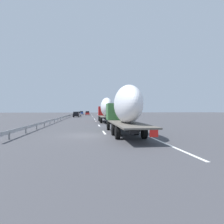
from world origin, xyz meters
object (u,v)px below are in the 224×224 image
at_px(car_black_suv, 76,114).
at_px(road_sign, 110,110).
at_px(truck_trailing, 125,108).
at_px(car_silver_hatch, 78,114).
at_px(car_red_compact, 87,113).
at_px(truck_lead, 106,109).
at_px(car_blue_sedan, 82,113).

xyz_separation_m(car_black_suv, road_sign, (-6.28, -10.55, 1.30)).
bearing_deg(car_black_suv, truck_trailing, -171.10).
height_order(truck_trailing, road_sign, truck_trailing).
height_order(car_black_suv, road_sign, road_sign).
distance_m(car_black_suv, car_silver_hatch, 9.98).
bearing_deg(road_sign, car_red_compact, 12.90).
bearing_deg(car_black_suv, car_silver_hatch, -1.51).
height_order(truck_lead, car_black_suv, truck_lead).
height_order(truck_trailing, car_red_compact, truck_trailing).
bearing_deg(car_blue_sedan, truck_lead, -174.10).
relative_size(truck_lead, car_red_compact, 2.84).
height_order(car_red_compact, road_sign, road_sign).
xyz_separation_m(car_black_suv, car_red_compact, (23.70, -3.68, 0.02)).
relative_size(truck_lead, car_black_suv, 2.93).
relative_size(truck_lead, car_blue_sedan, 2.65).
bearing_deg(car_silver_hatch, car_blue_sedan, -0.48).
bearing_deg(road_sign, car_black_suv, 59.22).
bearing_deg(car_silver_hatch, road_sign, -147.68).
height_order(car_blue_sedan, road_sign, road_sign).
height_order(car_blue_sedan, car_silver_hatch, car_blue_sedan).
xyz_separation_m(truck_trailing, road_sign, (41.29, -3.10, -0.32)).
distance_m(truck_lead, car_red_compact, 52.25).
relative_size(truck_lead, car_silver_hatch, 2.90).
bearing_deg(truck_lead, car_silver_hatch, 10.61).
xyz_separation_m(truck_trailing, car_black_suv, (47.58, 7.45, -1.62)).
relative_size(truck_trailing, car_red_compact, 2.96).
bearing_deg(truck_trailing, car_blue_sedan, 4.60).
bearing_deg(car_red_compact, truck_trailing, -176.98).
bearing_deg(truck_trailing, truck_lead, 0.00).
bearing_deg(car_blue_sedan, truck_trailing, -175.40).
relative_size(car_blue_sedan, car_black_suv, 1.11).
xyz_separation_m(car_blue_sedan, car_silver_hatch, (-28.81, 0.24, -0.01)).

